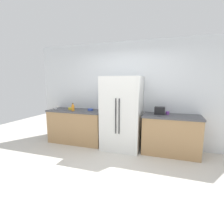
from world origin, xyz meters
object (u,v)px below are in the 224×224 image
refrigerator (122,113)px  cup_b (167,113)px  bowl_b (71,108)px  bottle_a (73,108)px  bowl_a (90,110)px  cup_a (56,108)px  toaster (160,111)px

refrigerator → cup_b: refrigerator is taller
cup_b → bowl_b: cup_b is taller
bottle_a → bowl_a: bottle_a is taller
cup_a → bowl_a: 1.03m
refrigerator → bowl_b: 1.49m
bottle_a → cup_a: bottle_a is taller
bowl_a → bowl_b: (-0.58, -0.03, 0.00)m
refrigerator → bottle_a: (-1.30, -0.12, 0.10)m
bowl_a → refrigerator: bearing=-6.6°
toaster → cup_b: size_ratio=2.84×
bottle_a → bowl_b: bearing=132.6°
bowl_a → bowl_b: 0.58m
cup_a → bowl_b: (0.44, 0.09, -0.01)m
toaster → refrigerator: bearing=-172.7°
cup_a → bowl_b: 0.45m
cup_b → bowl_b: size_ratio=0.54×
cup_b → bowl_a: (-1.97, -0.06, -0.01)m
bowl_a → cup_a: bearing=-173.3°
refrigerator → cup_a: size_ratio=23.33×
toaster → cup_b: toaster is taller
refrigerator → cup_b: size_ratio=21.59×
refrigerator → cup_b: 1.08m
cup_b → bowl_a: size_ratio=0.57×
bottle_a → cup_a: (-0.63, 0.11, -0.05)m
refrigerator → bowl_a: (-0.90, 0.10, 0.04)m
cup_a → bowl_b: cup_a is taller
cup_b → bowl_a: 1.97m
bottle_a → cup_b: size_ratio=2.50×
bottle_a → cup_b: (2.37, 0.29, -0.05)m
bottle_a → refrigerator: bearing=5.3°
toaster → bowl_a: size_ratio=1.61×
refrigerator → bowl_b: bearing=177.0°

